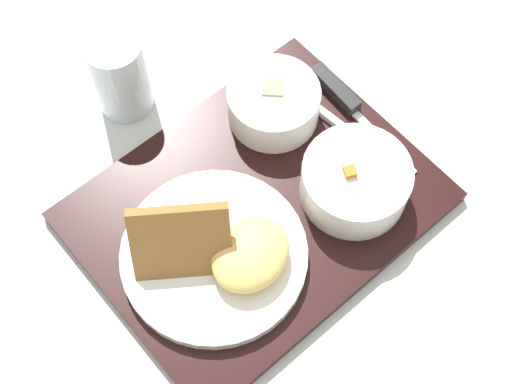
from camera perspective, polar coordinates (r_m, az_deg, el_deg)
name	(u,v)px	position (r m, az deg, el deg)	size (l,w,h in m)	color
ground_plane	(256,210)	(0.85, 0.00, -1.42)	(4.00, 4.00, 0.00)	silver
serving_tray	(256,207)	(0.84, 0.00, -1.18)	(0.42, 0.34, 0.02)	black
bowl_salad	(356,180)	(0.82, 7.97, 0.97)	(0.13, 0.13, 0.06)	white
bowl_soup	(274,102)	(0.87, 1.41, 7.21)	(0.11, 0.11, 0.05)	white
plate_main	(218,254)	(0.79, -3.07, -5.01)	(0.21, 0.21, 0.10)	white
knife	(341,95)	(0.91, 6.79, 7.72)	(0.02, 0.19, 0.02)	silver
spoon	(339,124)	(0.89, 6.62, 5.41)	(0.05, 0.16, 0.01)	silver
glass_water	(121,78)	(0.90, -10.77, 8.95)	(0.07, 0.07, 0.12)	silver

